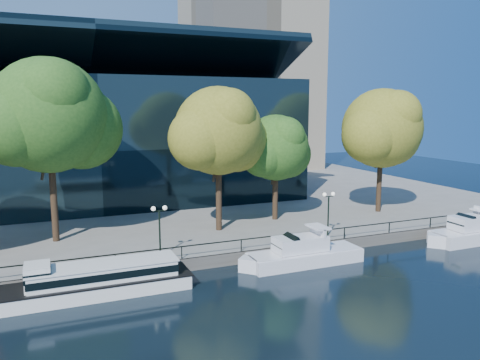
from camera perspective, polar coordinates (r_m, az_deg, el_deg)
name	(u,v)px	position (r m, az deg, el deg)	size (l,w,h in m)	color
ground	(194,285)	(34.43, -5.61, -12.66)	(160.00, 160.00, 0.00)	black
promenade	(120,193)	(68.78, -14.43, -1.55)	(90.00, 67.08, 1.00)	slate
railing	(182,247)	(36.74, -7.14, -8.08)	(88.20, 0.08, 0.99)	black
convention_building	(91,140)	(62.84, -17.75, 4.71)	(50.00, 24.57, 21.43)	black
tour_boat	(93,280)	(33.71, -17.49, -11.51)	(13.72, 3.06, 2.60)	white
cruiser_near	(301,253)	(38.47, 7.41, -8.85)	(10.56, 2.72, 3.06)	silver
cruiser_far	(471,232)	(49.28, 26.32, -5.66)	(9.91, 2.75, 3.24)	silver
tree_2	(51,118)	(42.79, -22.02, 7.03)	(12.16, 9.97, 15.79)	black
tree_3	(220,133)	(43.58, -2.43, 5.77)	(10.26, 8.41, 13.54)	black
tree_4	(277,149)	(48.09, 4.55, 3.77)	(8.43, 6.91, 10.88)	black
tree_5	(383,130)	(53.92, 17.08, 5.84)	(10.87, 8.91, 13.65)	black
lamp_1	(159,219)	(37.06, -9.80, -4.73)	(1.26, 0.36, 4.03)	black
lamp_2	(329,204)	(43.03, 10.75, -2.86)	(1.26, 0.36, 4.03)	black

